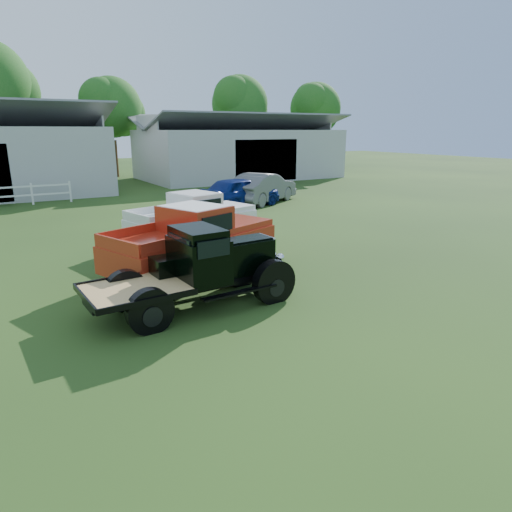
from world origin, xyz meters
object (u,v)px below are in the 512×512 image
vintage_flatbed (195,268)px  red_pickup (193,239)px  white_pickup (193,219)px  misc_car_blue (240,192)px  misc_car_grey (263,188)px

vintage_flatbed → red_pickup: size_ratio=0.89×
red_pickup → white_pickup: size_ratio=1.10×
vintage_flatbed → misc_car_blue: size_ratio=1.00×
red_pickup → misc_car_blue: 11.69m
vintage_flatbed → white_pickup: (2.48, 5.87, -0.04)m
white_pickup → misc_car_grey: size_ratio=0.96×
vintage_flatbed → red_pickup: (1.06, 2.58, 0.04)m
white_pickup → misc_car_blue: bearing=34.9°
vintage_flatbed → misc_car_blue: vintage_flatbed is taller
red_pickup → vintage_flatbed: bearing=-132.1°
vintage_flatbed → white_pickup: size_ratio=0.97×
vintage_flatbed → red_pickup: red_pickup is taller
misc_car_blue → misc_car_grey: bearing=-85.2°
misc_car_blue → white_pickup: bearing=125.0°
white_pickup → vintage_flatbed: bearing=-126.7°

